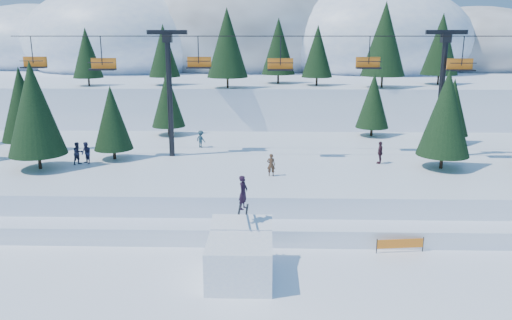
{
  "coord_description": "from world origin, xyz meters",
  "views": [
    {
      "loc": [
        -0.86,
        -22.63,
        12.41
      ],
      "look_at": [
        -1.61,
        6.0,
        5.2
      ],
      "focal_mm": 35.0,
      "sensor_mm": 36.0,
      "label": 1
    }
  ],
  "objects_px": {
    "jump_kicker": "(240,256)",
    "banner_near": "(400,244)",
    "chairlift": "(286,74)",
    "banner_far": "(455,237)"
  },
  "relations": [
    {
      "from": "jump_kicker",
      "to": "banner_far",
      "type": "height_order",
      "value": "jump_kicker"
    },
    {
      "from": "chairlift",
      "to": "banner_far",
      "type": "height_order",
      "value": "chairlift"
    },
    {
      "from": "jump_kicker",
      "to": "banner_near",
      "type": "relative_size",
      "value": 1.81
    },
    {
      "from": "chairlift",
      "to": "banner_far",
      "type": "relative_size",
      "value": 16.3
    },
    {
      "from": "jump_kicker",
      "to": "banner_near",
      "type": "xyz_separation_m",
      "value": [
        9.17,
        3.36,
        -0.71
      ]
    },
    {
      "from": "jump_kicker",
      "to": "banner_far",
      "type": "xyz_separation_m",
      "value": [
        12.71,
        4.43,
        -0.71
      ]
    },
    {
      "from": "banner_near",
      "to": "chairlift",
      "type": "bearing_deg",
      "value": 115.41
    },
    {
      "from": "banner_near",
      "to": "banner_far",
      "type": "xyz_separation_m",
      "value": [
        3.53,
        1.06,
        0.0
      ]
    },
    {
      "from": "jump_kicker",
      "to": "banner_far",
      "type": "distance_m",
      "value": 13.48
    },
    {
      "from": "banner_far",
      "to": "banner_near",
      "type": "bearing_deg",
      "value": -163.26
    }
  ]
}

